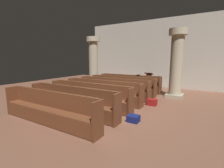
{
  "coord_description": "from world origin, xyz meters",
  "views": [
    {
      "loc": [
        3.21,
        -4.93,
        1.93
      ],
      "look_at": [
        -0.57,
        1.35,
        0.75
      ],
      "focal_mm": 25.57,
      "sensor_mm": 36.0,
      "label": 1
    }
  ],
  "objects_px": {
    "hymn_book": "(138,75)",
    "kneeler_box_navy": "(133,119)",
    "pew_row_1": "(122,85)",
    "pew_row_4": "(89,95)",
    "pew_row_3": "(103,91)",
    "kneeler_box_red": "(152,102)",
    "pew_row_6": "(48,107)",
    "pillar_aisle_side": "(177,63)",
    "pew_row_0": "(129,82)",
    "pew_row_2": "(113,87)",
    "pew_row_5": "(72,100)",
    "lectern": "(149,83)",
    "pillar_far_side": "(93,62)"
  },
  "relations": [
    {
      "from": "lectern",
      "to": "pew_row_0",
      "type": "bearing_deg",
      "value": -135.65
    },
    {
      "from": "pew_row_3",
      "to": "kneeler_box_red",
      "type": "xyz_separation_m",
      "value": [
        2.09,
        0.56,
        -0.37
      ]
    },
    {
      "from": "pew_row_4",
      "to": "pew_row_5",
      "type": "distance_m",
      "value": 0.95
    },
    {
      "from": "pew_row_5",
      "to": "kneeler_box_navy",
      "type": "bearing_deg",
      "value": 12.03
    },
    {
      "from": "pew_row_0",
      "to": "pew_row_1",
      "type": "distance_m",
      "value": 0.95
    },
    {
      "from": "pew_row_5",
      "to": "pew_row_6",
      "type": "height_order",
      "value": "same"
    },
    {
      "from": "pew_row_0",
      "to": "pew_row_3",
      "type": "height_order",
      "value": "same"
    },
    {
      "from": "pew_row_1",
      "to": "kneeler_box_red",
      "type": "distance_m",
      "value": 2.51
    },
    {
      "from": "pew_row_5",
      "to": "kneeler_box_navy",
      "type": "height_order",
      "value": "pew_row_5"
    },
    {
      "from": "pew_row_2",
      "to": "hymn_book",
      "type": "bearing_deg",
      "value": 76.88
    },
    {
      "from": "pillar_aisle_side",
      "to": "kneeler_box_red",
      "type": "bearing_deg",
      "value": -106.42
    },
    {
      "from": "pew_row_2",
      "to": "pillar_aisle_side",
      "type": "xyz_separation_m",
      "value": [
        2.65,
        1.52,
        1.22
      ]
    },
    {
      "from": "pew_row_4",
      "to": "kneeler_box_red",
      "type": "xyz_separation_m",
      "value": [
        2.09,
        1.51,
        -0.37
      ]
    },
    {
      "from": "pew_row_5",
      "to": "pew_row_6",
      "type": "distance_m",
      "value": 0.95
    },
    {
      "from": "pillar_aisle_side",
      "to": "kneeler_box_navy",
      "type": "distance_m",
      "value": 4.27
    },
    {
      "from": "pew_row_3",
      "to": "kneeler_box_navy",
      "type": "bearing_deg",
      "value": -34.15
    },
    {
      "from": "pew_row_3",
      "to": "lectern",
      "type": "bearing_deg",
      "value": 76.51
    },
    {
      "from": "pew_row_2",
      "to": "kneeler_box_red",
      "type": "xyz_separation_m",
      "value": [
        2.09,
        -0.39,
        -0.37
      ]
    },
    {
      "from": "pew_row_1",
      "to": "pew_row_4",
      "type": "relative_size",
      "value": 1.0
    },
    {
      "from": "pillar_aisle_side",
      "to": "hymn_book",
      "type": "distance_m",
      "value": 2.37
    },
    {
      "from": "pew_row_6",
      "to": "kneeler_box_navy",
      "type": "bearing_deg",
      "value": 33.37
    },
    {
      "from": "pillar_far_side",
      "to": "pillar_aisle_side",
      "type": "bearing_deg",
      "value": -3.01
    },
    {
      "from": "pew_row_2",
      "to": "pew_row_6",
      "type": "distance_m",
      "value": 3.81
    },
    {
      "from": "pew_row_0",
      "to": "kneeler_box_red",
      "type": "height_order",
      "value": "pew_row_0"
    },
    {
      "from": "pew_row_2",
      "to": "pew_row_5",
      "type": "distance_m",
      "value": 2.86
    },
    {
      "from": "lectern",
      "to": "pillar_aisle_side",
      "type": "bearing_deg",
      "value": -35.7
    },
    {
      "from": "pew_row_2",
      "to": "pew_row_5",
      "type": "xyz_separation_m",
      "value": [
        0.0,
        -2.86,
        0.0
      ]
    },
    {
      "from": "pew_row_6",
      "to": "pillar_aisle_side",
      "type": "height_order",
      "value": "pillar_aisle_side"
    },
    {
      "from": "pillar_far_side",
      "to": "kneeler_box_navy",
      "type": "bearing_deg",
      "value": -41.5
    },
    {
      "from": "pew_row_1",
      "to": "pew_row_6",
      "type": "relative_size",
      "value": 1.0
    },
    {
      "from": "lectern",
      "to": "hymn_book",
      "type": "relative_size",
      "value": 5.86
    },
    {
      "from": "pew_row_0",
      "to": "pillar_aisle_side",
      "type": "relative_size",
      "value": 1.13
    },
    {
      "from": "pillar_far_side",
      "to": "kneeler_box_red",
      "type": "distance_m",
      "value": 5.42
    },
    {
      "from": "pew_row_3",
      "to": "hymn_book",
      "type": "height_order",
      "value": "hymn_book"
    },
    {
      "from": "pew_row_4",
      "to": "pew_row_5",
      "type": "relative_size",
      "value": 1.0
    },
    {
      "from": "pew_row_1",
      "to": "pillar_far_side",
      "type": "distance_m",
      "value": 3.0
    },
    {
      "from": "pew_row_6",
      "to": "kneeler_box_red",
      "type": "relative_size",
      "value": 9.81
    },
    {
      "from": "hymn_book",
      "to": "kneeler_box_navy",
      "type": "relative_size",
      "value": 0.53
    },
    {
      "from": "pillar_aisle_side",
      "to": "pillar_far_side",
      "type": "bearing_deg",
      "value": 176.99
    },
    {
      "from": "pillar_aisle_side",
      "to": "kneeler_box_navy",
      "type": "height_order",
      "value": "pillar_aisle_side"
    },
    {
      "from": "pew_row_1",
      "to": "pillar_aisle_side",
      "type": "xyz_separation_m",
      "value": [
        2.65,
        0.56,
        1.22
      ]
    },
    {
      "from": "pillar_aisle_side",
      "to": "lectern",
      "type": "distance_m",
      "value": 2.51
    },
    {
      "from": "kneeler_box_red",
      "to": "pew_row_3",
      "type": "bearing_deg",
      "value": -164.95
    },
    {
      "from": "pillar_aisle_side",
      "to": "hymn_book",
      "type": "height_order",
      "value": "pillar_aisle_side"
    },
    {
      "from": "pew_row_1",
      "to": "kneeler_box_red",
      "type": "bearing_deg",
      "value": -32.66
    },
    {
      "from": "pew_row_0",
      "to": "pew_row_2",
      "type": "xyz_separation_m",
      "value": [
        0.0,
        -1.9,
        0.0
      ]
    },
    {
      "from": "lectern",
      "to": "pew_row_1",
      "type": "bearing_deg",
      "value": -116.1
    },
    {
      "from": "pew_row_3",
      "to": "pillar_far_side",
      "type": "bearing_deg",
      "value": 133.5
    },
    {
      "from": "hymn_book",
      "to": "kneeler_box_navy",
      "type": "distance_m",
      "value": 4.86
    },
    {
      "from": "pew_row_5",
      "to": "kneeler_box_red",
      "type": "bearing_deg",
      "value": 49.69
    }
  ]
}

